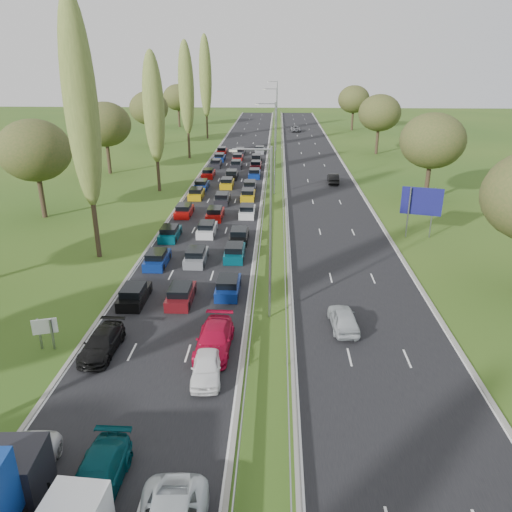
{
  "coord_description": "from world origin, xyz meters",
  "views": [
    {
      "loc": [
        4.9,
        11.61,
        17.0
      ],
      "look_at": [
        3.19,
        50.92,
        1.5
      ],
      "focal_mm": 35.0,
      "sensor_mm": 36.0,
      "label": 1
    }
  ],
  "objects_px": {
    "direction_sign": "(421,204)",
    "near_car_3": "(102,343)",
    "near_car_2": "(18,473)",
    "info_sign": "(45,330)"
  },
  "relations": [
    {
      "from": "direction_sign",
      "to": "near_car_3",
      "type": "bearing_deg",
      "value": -137.78
    },
    {
      "from": "near_car_2",
      "to": "near_car_3",
      "type": "height_order",
      "value": "near_car_3"
    },
    {
      "from": "info_sign",
      "to": "near_car_2",
      "type": "bearing_deg",
      "value": -71.9
    },
    {
      "from": "near_car_2",
      "to": "direction_sign",
      "type": "height_order",
      "value": "direction_sign"
    },
    {
      "from": "near_car_2",
      "to": "info_sign",
      "type": "distance_m",
      "value": 11.35
    },
    {
      "from": "near_car_2",
      "to": "near_car_3",
      "type": "bearing_deg",
      "value": 87.5
    },
    {
      "from": "near_car_2",
      "to": "near_car_3",
      "type": "xyz_separation_m",
      "value": [
        0.08,
        10.47,
        0.0
      ]
    },
    {
      "from": "near_car_2",
      "to": "direction_sign",
      "type": "relative_size",
      "value": 0.93
    },
    {
      "from": "info_sign",
      "to": "direction_sign",
      "type": "xyz_separation_m",
      "value": [
        28.8,
        22.57,
        2.2
      ]
    },
    {
      "from": "info_sign",
      "to": "direction_sign",
      "type": "bearing_deg",
      "value": 38.09
    }
  ]
}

